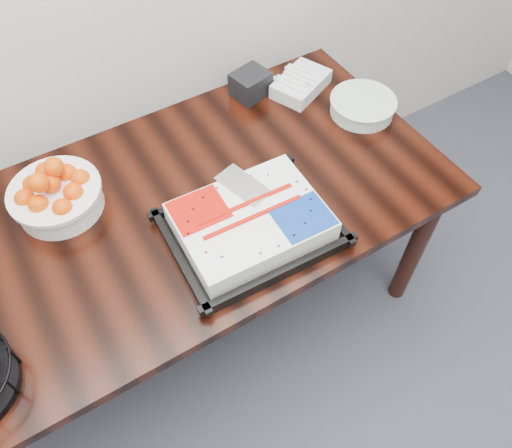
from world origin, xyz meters
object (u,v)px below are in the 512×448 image
table (178,223)px  napkin_box (250,84)px  plate_stack (362,106)px  cake_tray (251,224)px  tangerine_bowl (54,191)px

table → napkin_box: size_ratio=13.80×
plate_stack → cake_tray: bearing=-157.8°
tangerine_bowl → napkin_box: tangerine_bowl is taller
cake_tray → tangerine_bowl: 0.61m
table → cake_tray: cake_tray is taller
tangerine_bowl → napkin_box: 0.82m
table → plate_stack: (0.79, 0.05, 0.12)m
table → tangerine_bowl: tangerine_bowl is taller
cake_tray → napkin_box: (0.34, 0.56, 0.00)m
plate_stack → napkin_box: napkin_box is taller
tangerine_bowl → plate_stack: (1.09, -0.14, -0.05)m
table → napkin_box: 0.62m
cake_tray → tangerine_bowl: size_ratio=1.77×
table → tangerine_bowl: bearing=148.6°
napkin_box → plate_stack: bearing=-45.7°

